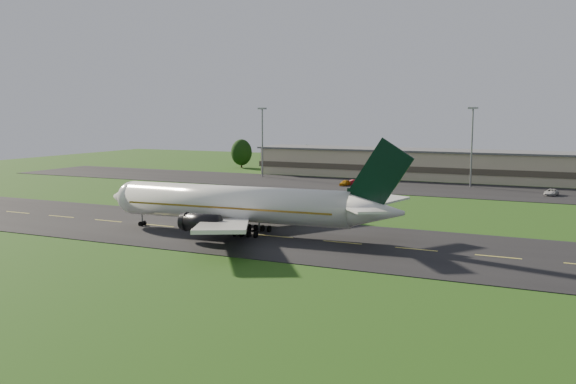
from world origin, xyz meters
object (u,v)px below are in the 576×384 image
at_px(terminal, 486,167).
at_px(service_vehicle_a, 345,183).
at_px(airliner, 240,205).
at_px(light_mast_centre, 472,137).
at_px(service_vehicle_b, 355,182).
at_px(light_mast_west, 262,134).
at_px(service_vehicle_c, 551,192).

height_order(terminal, service_vehicle_a, terminal).
distance_m(airliner, light_mast_centre, 83.40).
distance_m(terminal, service_vehicle_a, 41.73).
distance_m(airliner, service_vehicle_b, 71.74).
bearing_deg(airliner, service_vehicle_a, 92.64).
relative_size(terminal, service_vehicle_a, 33.41).
bearing_deg(service_vehicle_a, light_mast_west, 165.57).
bearing_deg(service_vehicle_c, service_vehicle_b, -171.86).
bearing_deg(light_mast_west, service_vehicle_b, -15.01).
distance_m(terminal, light_mast_centre, 18.45).
bearing_deg(light_mast_west, airliner, -64.77).
xyz_separation_m(terminal, service_vehicle_a, (-31.32, -27.39, -3.15)).
xyz_separation_m(service_vehicle_b, service_vehicle_c, (47.83, -0.79, 0.08)).
relative_size(airliner, service_vehicle_c, 9.74).
bearing_deg(light_mast_west, light_mast_centre, 0.00).
bearing_deg(light_mast_centre, service_vehicle_a, -159.46).
relative_size(light_mast_west, service_vehicle_a, 4.69).
bearing_deg(airliner, terminal, 72.47).
relative_size(airliner, light_mast_west, 2.52).
height_order(airliner, light_mast_centre, light_mast_centre).
xyz_separation_m(service_vehicle_a, service_vehicle_c, (49.64, 1.87, -0.01)).
bearing_deg(light_mast_west, terminal, 14.76).
bearing_deg(terminal, service_vehicle_a, -138.83).
bearing_deg(light_mast_centre, service_vehicle_c, -25.33).
distance_m(light_mast_west, light_mast_centre, 60.00).
relative_size(light_mast_centre, service_vehicle_a, 4.69).
xyz_separation_m(service_vehicle_a, service_vehicle_b, (1.81, 2.66, -0.08)).
height_order(terminal, service_vehicle_c, terminal).
bearing_deg(airliner, service_vehicle_b, 90.96).
relative_size(service_vehicle_a, service_vehicle_c, 0.82).
relative_size(terminal, service_vehicle_c, 27.53).
bearing_deg(service_vehicle_b, terminal, -76.43).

